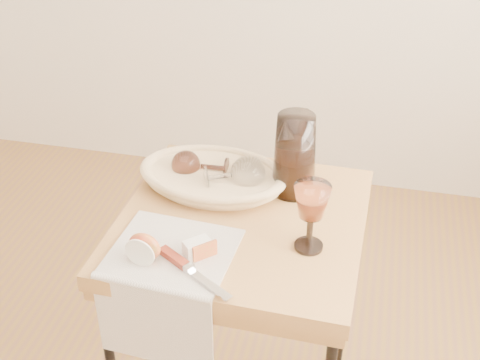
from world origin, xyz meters
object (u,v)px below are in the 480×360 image
(bread_basket, at_px, (213,179))
(goblet_lying_b, at_px, (230,175))
(side_table, at_px, (242,327))
(table_knife, at_px, (192,270))
(goblet_lying_a, at_px, (203,166))
(apple_half, at_px, (144,247))
(tea_towel, at_px, (172,252))
(wine_goblet, at_px, (311,217))
(pitcher, at_px, (295,154))

(bread_basket, xyz_separation_m, goblet_lying_b, (0.05, -0.02, 0.03))
(side_table, height_order, table_knife, table_knife)
(bread_basket, height_order, goblet_lying_b, goblet_lying_b)
(side_table, relative_size, goblet_lying_a, 6.03)
(apple_half, bearing_deg, bread_basket, 84.83)
(tea_towel, height_order, apple_half, apple_half)
(goblet_lying_a, relative_size, wine_goblet, 0.73)
(goblet_lying_b, relative_size, pitcher, 0.57)
(goblet_lying_b, xyz_separation_m, table_knife, (-0.01, -0.31, -0.04))
(bread_basket, relative_size, wine_goblet, 2.02)
(goblet_lying_a, relative_size, goblet_lying_b, 0.85)
(bread_basket, height_order, pitcher, pitcher)
(goblet_lying_a, relative_size, apple_half, 1.63)
(goblet_lying_a, bearing_deg, pitcher, -178.63)
(tea_towel, height_order, table_knife, table_knife)
(goblet_lying_a, xyz_separation_m, pitcher, (0.23, 0.02, 0.06))
(wine_goblet, xyz_separation_m, apple_half, (-0.34, -0.13, -0.04))
(side_table, xyz_separation_m, bread_basket, (-0.10, 0.11, 0.39))
(side_table, height_order, apple_half, apple_half)
(bread_basket, relative_size, table_knife, 1.60)
(apple_half, distance_m, table_knife, 0.12)
(side_table, bearing_deg, pitcher, 55.08)
(pitcher, bearing_deg, bread_basket, 168.83)
(bread_basket, relative_size, goblet_lying_b, 2.35)
(pitcher, height_order, table_knife, pitcher)
(goblet_lying_b, xyz_separation_m, apple_half, (-0.12, -0.29, -0.02))
(goblet_lying_a, xyz_separation_m, wine_goblet, (0.30, -0.20, 0.03))
(bread_basket, bearing_deg, goblet_lying_b, -19.09)
(tea_towel, height_order, goblet_lying_b, goblet_lying_b)
(table_knife, bearing_deg, tea_towel, 168.75)
(tea_towel, bearing_deg, bread_basket, 89.50)
(bread_basket, xyz_separation_m, wine_goblet, (0.27, -0.19, 0.06))
(wine_goblet, relative_size, apple_half, 2.24)
(pitcher, bearing_deg, wine_goblet, -92.32)
(side_table, distance_m, goblet_lying_b, 0.43)
(wine_goblet, bearing_deg, side_table, 156.26)
(side_table, relative_size, table_knife, 3.49)
(pitcher, bearing_deg, goblet_lying_a, 164.00)
(side_table, distance_m, goblet_lying_a, 0.45)
(pitcher, bearing_deg, apple_half, -148.05)
(goblet_lying_a, bearing_deg, goblet_lying_b, 153.61)
(tea_towel, bearing_deg, goblet_lying_b, 78.33)
(goblet_lying_b, height_order, wine_goblet, wine_goblet)
(apple_half, bearing_deg, goblet_lying_a, 90.46)
(side_table, height_order, tea_towel, tea_towel)
(side_table, distance_m, pitcher, 0.50)
(tea_towel, xyz_separation_m, pitcher, (0.22, 0.30, 0.10))
(table_knife, bearing_deg, goblet_lying_b, 121.26)
(wine_goblet, bearing_deg, goblet_lying_a, 146.16)
(pitcher, distance_m, table_knife, 0.41)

